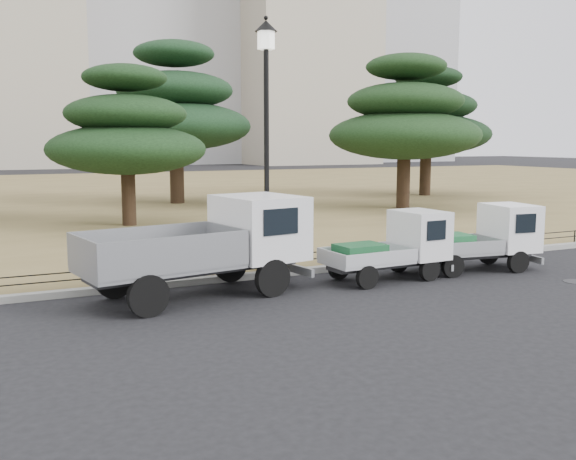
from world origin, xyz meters
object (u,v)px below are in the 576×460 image
truck_kei_rear (483,238)px  street_lamp (266,104)px  truck_large (209,242)px  truck_kei_front (394,246)px

truck_kei_rear → street_lamp: street_lamp is taller
truck_large → street_lamp: 4.14m
truck_kei_front → street_lamp: (-2.75, 1.85, 3.60)m
truck_large → street_lamp: (2.10, 1.52, 3.22)m
truck_large → truck_kei_rear: size_ratio=1.51×
truck_kei_rear → truck_large: bearing=-175.1°
street_lamp → truck_large: bearing=-144.0°
truck_kei_rear → street_lamp: bearing=169.0°
truck_large → truck_kei_front: bearing=-13.7°
truck_kei_rear → street_lamp: size_ratio=0.56×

